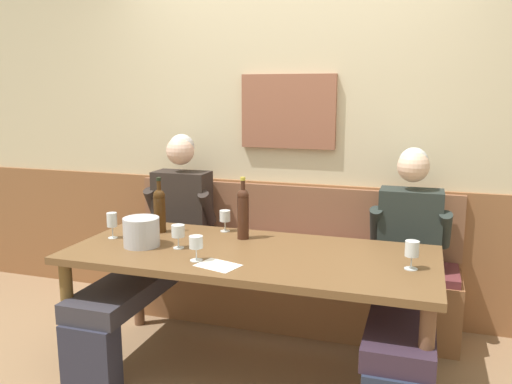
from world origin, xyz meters
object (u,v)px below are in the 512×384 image
ice_bucket (141,232)px  wine_glass_right_end (196,243)px  dining_table (250,265)px  wine_bottle_clear_water (243,212)px  wine_glass_center_front (225,217)px  wine_glass_left_end (112,221)px  person_center_left_seat (158,242)px  wine_glass_mid_left (178,232)px  person_center_right_seat (406,269)px  wall_bench (284,283)px  wine_bottle_green_tall (160,209)px  wine_glass_near_bucket (412,250)px

ice_bucket → wine_glass_right_end: bearing=-19.7°
dining_table → wine_bottle_clear_water: size_ratio=5.41×
wine_glass_right_end → wine_glass_center_front: wine_glass_center_front is taller
wine_glass_left_end → wine_glass_center_front: bearing=30.8°
wine_glass_center_front → person_center_left_seat: bearing=-179.2°
dining_table → person_center_left_seat: size_ratio=1.51×
dining_table → wine_bottle_clear_water: (-0.12, 0.23, 0.24)m
wine_glass_mid_left → dining_table: bearing=9.3°
person_center_left_seat → wine_glass_right_end: 0.82m
person_center_right_seat → ice_bucket: 1.52m
wine_glass_center_front → wine_bottle_clear_water: bearing=-36.2°
wall_bench → wine_bottle_clear_water: wine_bottle_clear_water is taller
wall_bench → wine_glass_right_end: bearing=-102.6°
wine_glass_left_end → wine_glass_mid_left: 0.47m
wine_bottle_clear_water → wall_bench: bearing=76.3°
wine_bottle_green_tall → wine_glass_right_end: bearing=-45.0°
ice_bucket → wine_glass_left_end: bearing=160.1°
wall_bench → wine_glass_left_end: (-0.87, -0.74, 0.55)m
wine_bottle_clear_water → wine_bottle_green_tall: size_ratio=1.08×
wine_bottle_green_tall → wine_glass_near_bucket: size_ratio=2.39×
wall_bench → wine_glass_center_front: wall_bench is taller
person_center_right_seat → wine_glass_near_bucket: bearing=-85.5°
ice_bucket → wine_glass_left_end: (-0.25, 0.09, 0.02)m
wall_bench → wine_glass_mid_left: size_ratio=17.27×
person_center_left_seat → wall_bench: bearing=27.3°
wine_glass_near_bucket → wine_bottle_clear_water: bearing=165.0°
wine_glass_center_front → wine_glass_right_end: bearing=-83.5°
wine_glass_left_end → wine_glass_near_bucket: wine_glass_left_end is taller
person_center_left_seat → wine_bottle_clear_water: (0.64, -0.11, 0.27)m
dining_table → person_center_left_seat: (-0.76, 0.34, -0.03)m
person_center_left_seat → wine_glass_center_front: size_ratio=9.88×
wall_bench → dining_table: 0.82m
ice_bucket → wine_glass_left_end: size_ratio=1.32×
dining_table → person_center_right_seat: bearing=22.3°
wine_glass_near_bucket → wine_glass_right_end: 1.09m
wall_bench → wine_glass_center_front: (-0.28, -0.39, 0.54)m
person_center_right_seat → wine_glass_mid_left: (-1.23, -0.40, 0.22)m
wall_bench → ice_bucket: (-0.62, -0.83, 0.53)m
person_center_right_seat → ice_bucket: bearing=-163.4°
wine_glass_center_front → dining_table: bearing=-50.7°
person_center_right_seat → wine_glass_right_end: (-1.04, -0.58, 0.22)m
ice_bucket → wine_glass_near_bucket: 1.48m
person_center_right_seat → wine_glass_right_end: 1.21m
ice_bucket → wine_glass_center_front: ice_bucket is taller
person_center_right_seat → wine_glass_left_end: person_center_right_seat is taller
person_center_left_seat → ice_bucket: bearing=-72.6°
person_center_right_seat → wine_bottle_clear_water: size_ratio=3.57×
wall_bench → ice_bucket: 1.16m
wine_bottle_green_tall → wine_glass_near_bucket: (1.52, -0.24, -0.05)m
wine_glass_near_bucket → wine_glass_left_end: bearing=179.0°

